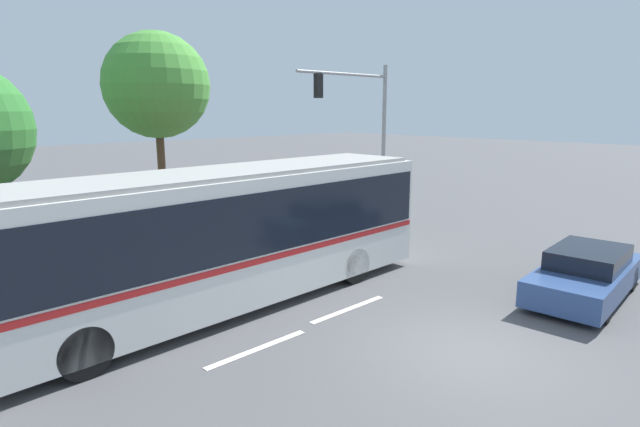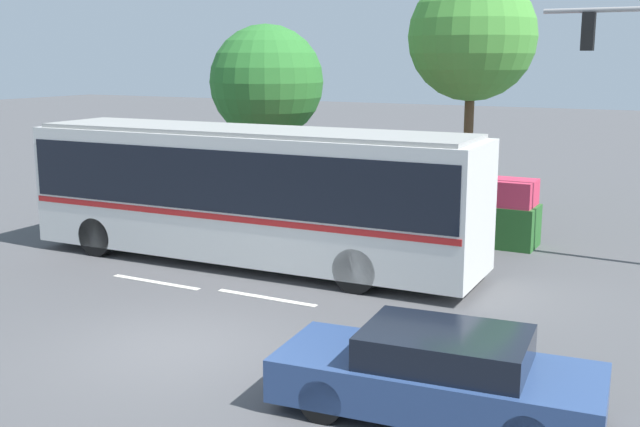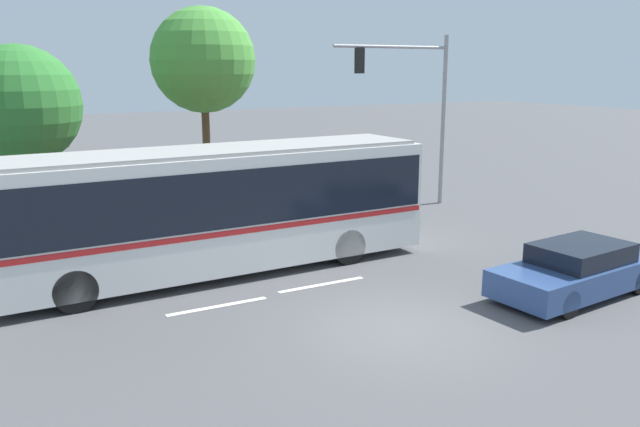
% 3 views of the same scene
% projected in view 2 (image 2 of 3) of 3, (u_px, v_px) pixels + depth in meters
% --- Properties ---
extents(ground_plane, '(140.00, 140.00, 0.00)m').
position_uv_depth(ground_plane, '(179.00, 347.00, 13.65)').
color(ground_plane, '#4C4C4F').
extents(city_bus, '(11.60, 2.87, 3.34)m').
position_uv_depth(city_bus, '(249.00, 187.00, 18.89)').
color(city_bus, silver).
rests_on(city_bus, ground).
extents(sedan_foreground, '(4.71, 2.22, 1.27)m').
position_uv_depth(sedan_foreground, '(438.00, 375.00, 10.93)').
color(sedan_foreground, navy).
rests_on(sedan_foreground, ground).
extents(flowering_hedge, '(9.16, 1.20, 1.81)m').
position_uv_depth(flowering_hedge, '(378.00, 201.00, 22.56)').
color(flowering_hedge, '#286028').
rests_on(flowering_hedge, ground).
extents(street_tree_left, '(3.93, 3.93, 6.13)m').
position_uv_depth(street_tree_left, '(266.00, 83.00, 26.73)').
color(street_tree_left, brown).
rests_on(street_tree_left, ground).
extents(street_tree_centre, '(4.08, 4.08, 7.70)m').
position_uv_depth(street_tree_centre, '(472.00, 37.00, 24.63)').
color(street_tree_centre, brown).
rests_on(street_tree_centre, ground).
extents(lane_stripe_near, '(2.40, 0.16, 0.01)m').
position_uv_depth(lane_stripe_near, '(156.00, 282.00, 17.58)').
color(lane_stripe_near, silver).
rests_on(lane_stripe_near, ground).
extents(lane_stripe_mid, '(2.40, 0.16, 0.01)m').
position_uv_depth(lane_stripe_mid, '(266.00, 298.00, 16.44)').
color(lane_stripe_mid, silver).
rests_on(lane_stripe_mid, ground).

